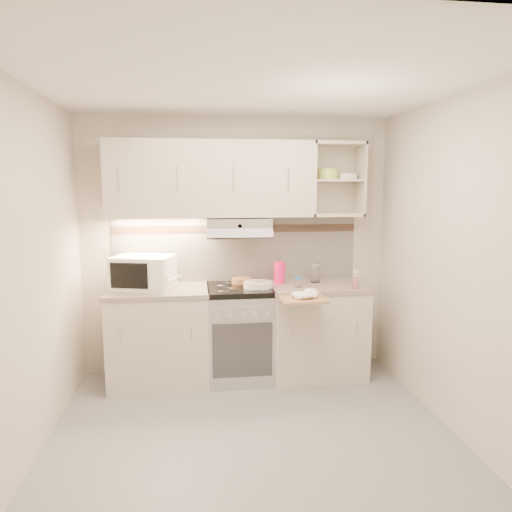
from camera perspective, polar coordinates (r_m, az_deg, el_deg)
The scene contains 17 objects.
ground at distance 3.60m, azimuth -0.31°, elevation -21.84°, with size 3.00×3.00×0.00m, color gray.
room_shell at distance 3.48m, azimuth -1.03°, elevation 5.32°, with size 3.04×2.84×2.52m.
base_cabinet_left at distance 4.43m, azimuth -11.93°, elevation -9.98°, with size 0.90×0.60×0.86m, color beige.
worktop_left at distance 4.31m, azimuth -12.12°, elevation -4.29°, with size 0.92×0.62×0.04m, color gray.
base_cabinet_right at distance 4.55m, azimuth 7.51°, elevation -9.34°, with size 0.90×0.60×0.86m, color beige.
worktop_right at distance 4.43m, azimuth 7.62°, elevation -3.80°, with size 0.92×0.62×0.04m, color gray.
electric_range at distance 4.42m, azimuth -2.07°, elevation -9.54°, with size 0.60×0.60×0.90m.
microwave at distance 4.35m, azimuth -13.89°, elevation -1.95°, with size 0.61×0.51×0.30m.
watering_can at distance 4.18m, azimuth -11.66°, elevation -3.25°, with size 0.26×0.15×0.23m.
plate_stack at distance 4.26m, azimuth 0.24°, elevation -3.59°, with size 0.27×0.27×0.06m.
bread_loaf at distance 4.46m, azimuth -1.80°, elevation -3.08°, with size 0.20×0.20×0.05m, color #B9973F.
pink_pitcher at distance 4.44m, azimuth 2.93°, elevation -2.06°, with size 0.11×0.11×0.21m.
glass_jar at distance 4.52m, azimuth 7.42°, elevation -2.08°, with size 0.10×0.10×0.19m.
spice_jar at distance 4.29m, azimuth 5.30°, elevation -3.26°, with size 0.06×0.06×0.09m.
spray_bottle at distance 4.30m, azimuth 12.33°, elevation -3.07°, with size 0.07×0.07×0.18m.
cutting_board at distance 3.99m, azimuth 5.82°, elevation -5.30°, with size 0.39×0.35×0.02m, color tan.
dish_towel at distance 3.97m, azimuth 6.22°, elevation -4.72°, with size 0.25×0.21×0.07m, color white, non-canonical shape.
Camera 1 is at (-0.38, -3.08, 1.82)m, focal length 32.00 mm.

